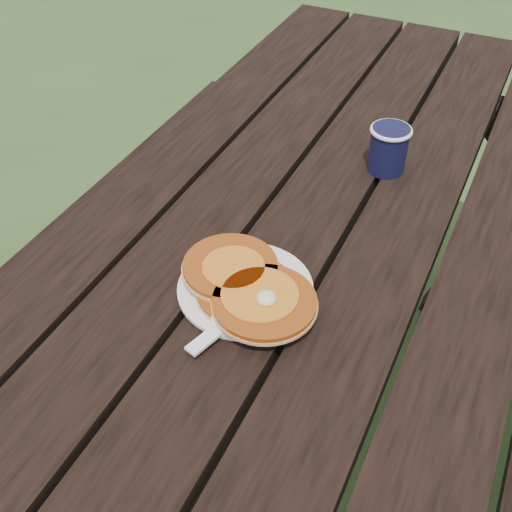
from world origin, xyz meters
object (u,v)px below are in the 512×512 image
at_px(pancake_stack, 248,287).
at_px(picnic_table, 296,361).
at_px(coffee_cup, 389,146).
at_px(plate, 245,289).

bearing_deg(pancake_stack, picnic_table, 88.97).
xyz_separation_m(pancake_stack, coffee_cup, (0.08, 0.41, 0.03)).
xyz_separation_m(picnic_table, plate, (-0.01, -0.20, 0.39)).
distance_m(picnic_table, plate, 0.44).
bearing_deg(coffee_cup, plate, -103.09).
bearing_deg(plate, pancake_stack, -50.01).
bearing_deg(plate, coffee_cup, 76.91).
distance_m(plate, coffee_cup, 0.42).
relative_size(picnic_table, coffee_cup, 20.62).
xyz_separation_m(picnic_table, pancake_stack, (-0.00, -0.22, 0.41)).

